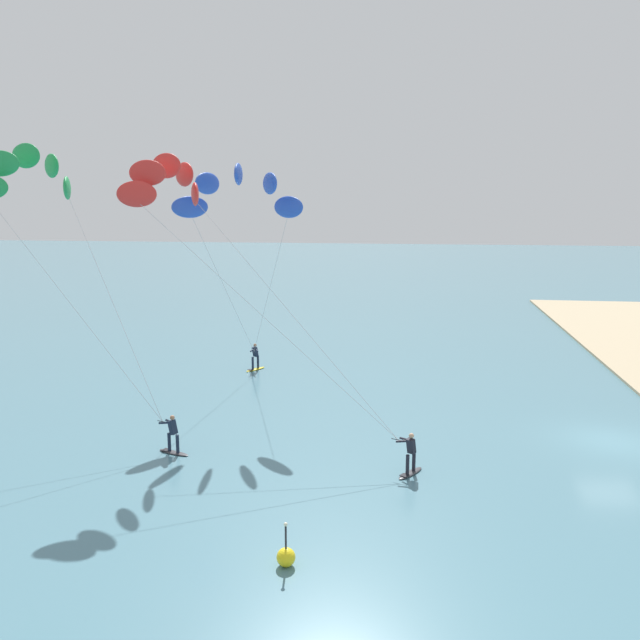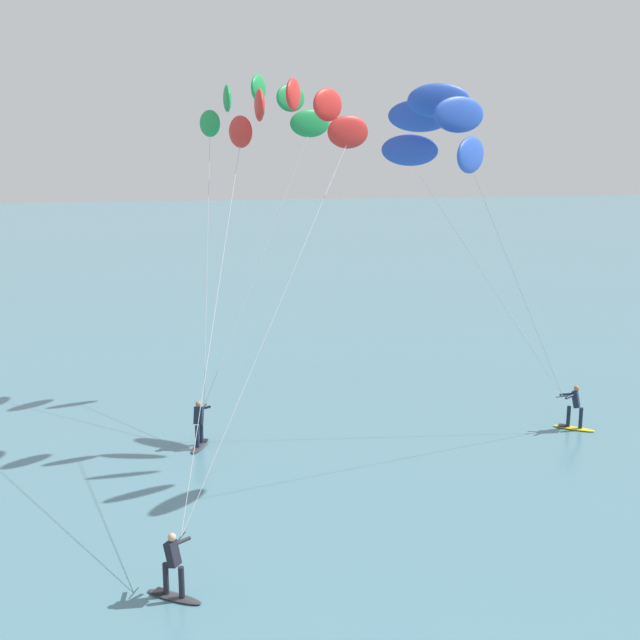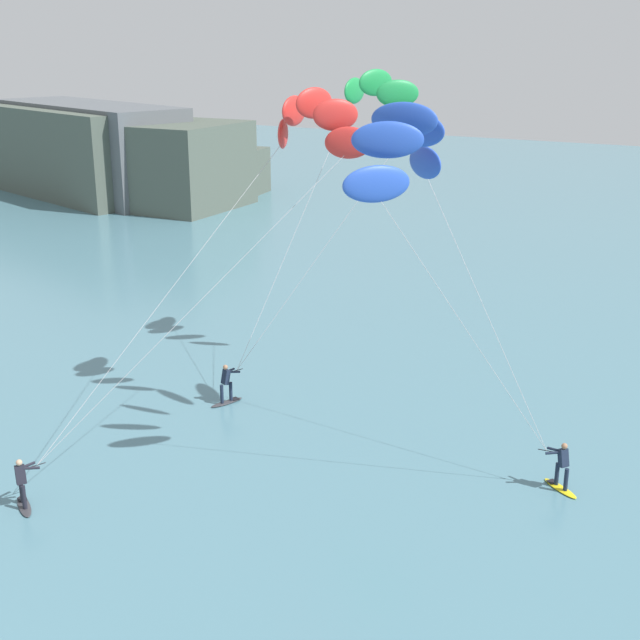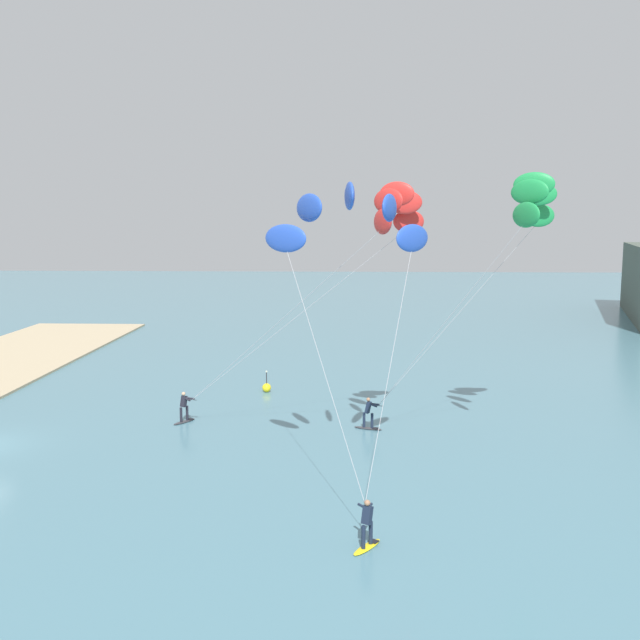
# 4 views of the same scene
# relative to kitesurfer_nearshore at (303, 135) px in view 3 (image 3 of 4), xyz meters

# --- Properties ---
(kitesurfer_nearshore) EXTENTS (7.65, 13.06, 12.53)m
(kitesurfer_nearshore) POSITION_rel_kitesurfer_nearshore_xyz_m (0.00, 0.00, 0.00)
(kitesurfer_nearshore) COLOR #333338
(kitesurfer_nearshore) RESTS_ON ground
(kitesurfer_mid_water) EXTENTS (6.23, 9.80, 12.97)m
(kitesurfer_mid_water) POSITION_rel_kitesurfer_nearshore_xyz_m (-0.52, 6.44, 0.40)
(kitesurfer_mid_water) COLOR #333338
(kitesurfer_mid_water) RESTS_ON ground
(kitesurfer_far_out) EXTENTS (7.71, 6.75, 12.29)m
(kitesurfer_far_out) POSITION_rel_kitesurfer_nearshore_xyz_m (4.84, -1.62, -0.32)
(kitesurfer_far_out) COLOR yellow
(kitesurfer_far_out) RESTS_ON ground
(distant_headland) EXTENTS (32.05, 17.86, 8.47)m
(distant_headland) POSITION_rel_kitesurfer_nearshore_xyz_m (-41.96, 34.43, -7.26)
(distant_headland) COLOR #565B60
(distant_headland) RESTS_ON ground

